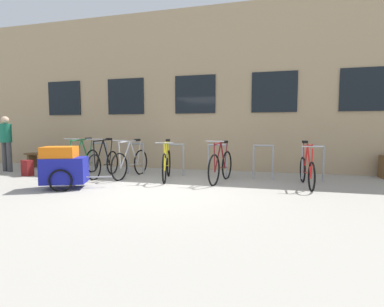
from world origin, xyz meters
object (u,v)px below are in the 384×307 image
at_px(bicycle_silver, 131,162).
at_px(bicycle_red, 307,170).
at_px(bicycle_yellow, 167,164).
at_px(wooden_bench, 48,157).
at_px(person_by_bench, 6,140).
at_px(bicycle_green, 82,161).
at_px(bicycle_maroon, 221,166).
at_px(bike_trailer, 64,167).
at_px(backpack, 27,168).
at_px(bicycle_black, 104,163).

bearing_deg(bicycle_silver, bicycle_red, -1.57).
height_order(bicycle_yellow, wooden_bench, bicycle_yellow).
height_order(bicycle_silver, bicycle_yellow, bicycle_yellow).
bearing_deg(person_by_bench, bicycle_green, 1.23).
bearing_deg(bicycle_yellow, bicycle_red, -0.59).
height_order(bicycle_maroon, bicycle_green, bicycle_green).
xyz_separation_m(bike_trailer, wooden_bench, (-2.80, 2.73, -0.13)).
bearing_deg(wooden_bench, bicycle_red, -7.93).
distance_m(bicycle_yellow, backpack, 3.98).
bearing_deg(bicycle_red, bicycle_maroon, 179.31).
height_order(bicycle_black, wooden_bench, bicycle_black).
xyz_separation_m(bicycle_red, person_by_bench, (-8.60, 0.10, 0.60)).
distance_m(bicycle_red, person_by_bench, 8.62).
xyz_separation_m(bicycle_green, person_by_bench, (-2.61, -0.06, 0.58)).
bearing_deg(bicycle_maroon, bicycle_yellow, 179.56).
distance_m(bicycle_red, backpack, 7.36).
height_order(bicycle_yellow, bicycle_red, bicycle_yellow).
height_order(bicycle_green, bicycle_yellow, bicycle_green).
bearing_deg(bike_trailer, bicycle_maroon, 26.90).
xyz_separation_m(bike_trailer, backpack, (-2.14, 1.20, -0.26)).
height_order(bicycle_green, bicycle_red, bicycle_green).
relative_size(bicycle_maroon, backpack, 3.88).
height_order(bicycle_yellow, bike_trailer, bicycle_yellow).
distance_m(bicycle_red, wooden_bench, 8.09).
bearing_deg(bike_trailer, backpack, 150.75).
xyz_separation_m(bicycle_silver, bicycle_green, (-1.53, 0.04, -0.01)).
bearing_deg(bicycle_yellow, bike_trailer, -137.66).
bearing_deg(bicycle_black, bicycle_red, -0.07).
bearing_deg(wooden_bench, bicycle_black, -21.61).
height_order(bicycle_maroon, person_by_bench, person_by_bench).
distance_m(bicycle_green, backpack, 1.49).
xyz_separation_m(bicycle_silver, bicycle_red, (4.46, -0.12, -0.03)).
bearing_deg(bicycle_maroon, bicycle_red, -0.69).
relative_size(bicycle_green, wooden_bench, 1.11).
bearing_deg(bicycle_red, backpack, -176.79).
bearing_deg(bicycle_black, bicycle_green, 168.87).
bearing_deg(bicycle_silver, bicycle_yellow, -4.70).
relative_size(bicycle_green, backpack, 3.95).
xyz_separation_m(bicycle_yellow, backpack, (-3.95, -0.45, -0.18)).
bearing_deg(wooden_bench, person_by_bench, -120.13).
relative_size(bike_trailer, person_by_bench, 0.87).
relative_size(bicycle_red, bike_trailer, 1.16).
bearing_deg(backpack, bicycle_yellow, 17.74).
relative_size(bicycle_black, bike_trailer, 1.17).
distance_m(bicycle_yellow, person_by_bench, 5.23).
height_order(bicycle_black, bike_trailer, bicycle_black).
height_order(bicycle_maroon, bicycle_red, bicycle_maroon).
xyz_separation_m(bicycle_silver, bike_trailer, (-0.75, -1.73, 0.09)).
xyz_separation_m(bicycle_silver, bicycle_black, (-0.75, -0.12, -0.01)).
distance_m(bike_trailer, person_by_bench, 3.83).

